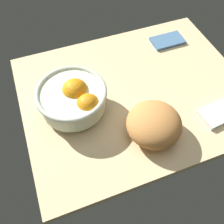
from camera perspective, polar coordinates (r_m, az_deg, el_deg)
ground_plane at (r=90.73cm, az=5.34°, el=4.25°), size 80.19×63.94×3.00cm
fruit_bowl at (r=79.98cm, az=-8.75°, el=3.13°), size 22.75×22.75×11.75cm
bread_loaf at (r=76.04cm, az=9.65°, el=-2.78°), size 21.93×21.97×10.05cm
napkin_folded at (r=110.47cm, az=12.67°, el=15.75°), size 13.43×8.00×1.25cm
napkin_spare at (r=89.75cm, az=23.48°, el=-0.28°), size 13.52×9.16×1.56cm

